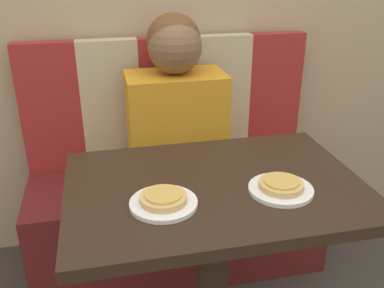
{
  "coord_description": "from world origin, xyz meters",
  "views": [
    {
      "loc": [
        -0.3,
        -1.04,
        1.36
      ],
      "look_at": [
        0.0,
        0.31,
        0.75
      ],
      "focal_mm": 40.0,
      "sensor_mm": 36.0,
      "label": 1
    }
  ],
  "objects_px": {
    "plate_left": "(164,203)",
    "pizza_right": "(281,184)",
    "plate_right": "(281,189)",
    "pizza_left": "(163,198)",
    "person": "(176,103)"
  },
  "relations": [
    {
      "from": "plate_left",
      "to": "plate_right",
      "type": "relative_size",
      "value": 1.0
    },
    {
      "from": "plate_right",
      "to": "pizza_right",
      "type": "distance_m",
      "value": 0.02
    },
    {
      "from": "plate_left",
      "to": "pizza_right",
      "type": "bearing_deg",
      "value": 0.0
    },
    {
      "from": "person",
      "to": "pizza_right",
      "type": "distance_m",
      "value": 0.73
    },
    {
      "from": "plate_left",
      "to": "plate_right",
      "type": "bearing_deg",
      "value": 0.0
    },
    {
      "from": "person",
      "to": "pizza_right",
      "type": "height_order",
      "value": "person"
    },
    {
      "from": "plate_right",
      "to": "pizza_left",
      "type": "relative_size",
      "value": 1.45
    },
    {
      "from": "person",
      "to": "pizza_left",
      "type": "distance_m",
      "value": 0.73
    },
    {
      "from": "pizza_left",
      "to": "person",
      "type": "bearing_deg",
      "value": 76.85
    },
    {
      "from": "plate_right",
      "to": "pizza_right",
      "type": "xyz_separation_m",
      "value": [
        -0.0,
        0.0,
        0.02
      ]
    },
    {
      "from": "plate_left",
      "to": "pizza_right",
      "type": "distance_m",
      "value": 0.33
    },
    {
      "from": "plate_right",
      "to": "pizza_left",
      "type": "bearing_deg",
      "value": 180.0
    },
    {
      "from": "pizza_right",
      "to": "pizza_left",
      "type": "bearing_deg",
      "value": 180.0
    },
    {
      "from": "plate_right",
      "to": "person",
      "type": "bearing_deg",
      "value": 103.15
    },
    {
      "from": "pizza_right",
      "to": "plate_left",
      "type": "bearing_deg",
      "value": -180.0
    }
  ]
}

